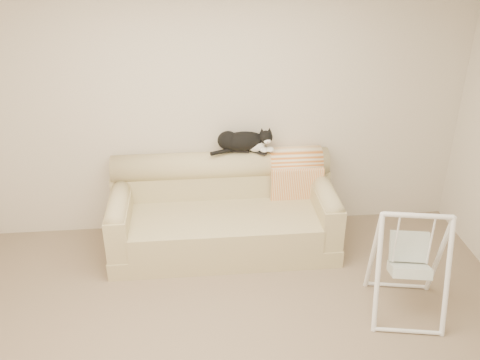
# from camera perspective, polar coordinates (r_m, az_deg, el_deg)

# --- Properties ---
(room_shell) EXTENTS (5.04, 4.04, 2.60)m
(room_shell) POSITION_cam_1_polar(r_m,az_deg,el_deg) (3.33, -1.07, -0.69)
(room_shell) COLOR beige
(room_shell) RESTS_ON ground
(sofa) EXTENTS (2.20, 0.93, 0.90)m
(sofa) POSITION_cam_1_polar(r_m,az_deg,el_deg) (5.32, -1.80, -3.55)
(sofa) COLOR tan
(sofa) RESTS_ON ground
(remote_a) EXTENTS (0.19, 0.09, 0.03)m
(remote_a) POSITION_cam_1_polar(r_m,az_deg,el_deg) (5.29, 0.03, 3.15)
(remote_a) COLOR black
(remote_a) RESTS_ON sofa
(remote_b) EXTENTS (0.16, 0.14, 0.02)m
(remote_b) POSITION_cam_1_polar(r_m,az_deg,el_deg) (5.27, 2.01, 3.01)
(remote_b) COLOR black
(remote_b) RESTS_ON sofa
(tuxedo_cat) EXTENTS (0.63, 0.25, 0.25)m
(tuxedo_cat) POSITION_cam_1_polar(r_m,az_deg,el_deg) (5.25, 0.35, 4.17)
(tuxedo_cat) COLOR black
(tuxedo_cat) RESTS_ON sofa
(throw_blanket) EXTENTS (0.52, 0.38, 0.58)m
(throw_blanket) POSITION_cam_1_polar(r_m,az_deg,el_deg) (5.43, 5.88, 1.48)
(throw_blanket) COLOR orange
(throw_blanket) RESTS_ON sofa
(baby_swing) EXTENTS (0.69, 0.72, 0.96)m
(baby_swing) POSITION_cam_1_polar(r_m,az_deg,el_deg) (4.63, 17.60, -8.43)
(baby_swing) COLOR white
(baby_swing) RESTS_ON ground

